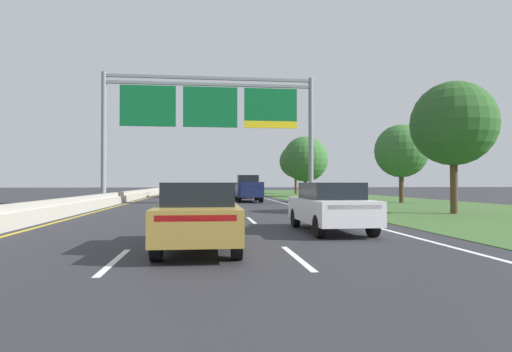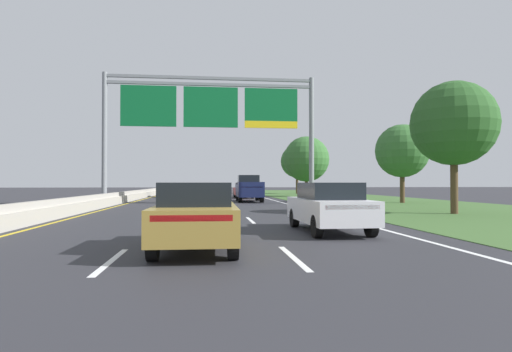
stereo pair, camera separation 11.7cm
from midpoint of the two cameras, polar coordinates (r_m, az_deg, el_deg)
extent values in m
plane|color=#2B2B30|center=(33.41, -6.75, -3.57)|extent=(220.00, 220.00, 0.00)
cube|color=white|center=(9.19, -18.58, -10.63)|extent=(0.14, 3.00, 0.01)
cube|color=white|center=(18.03, -12.68, -5.84)|extent=(0.14, 3.00, 0.01)
cube|color=white|center=(26.98, -10.70, -4.19)|extent=(0.14, 3.00, 0.01)
cube|color=white|center=(35.95, -9.71, -3.36)|extent=(0.14, 3.00, 0.01)
cube|color=white|center=(44.93, -9.11, -2.87)|extent=(0.14, 3.00, 0.01)
cube|color=white|center=(53.92, -8.72, -2.54)|extent=(0.14, 3.00, 0.01)
cube|color=white|center=(62.92, -8.44, -2.30)|extent=(0.14, 3.00, 0.01)
cube|color=white|center=(71.91, -8.23, -2.12)|extent=(0.14, 3.00, 0.01)
cube|color=white|center=(80.91, -8.06, -1.98)|extent=(0.14, 3.00, 0.01)
cube|color=white|center=(9.19, 5.05, -10.68)|extent=(0.14, 3.00, 0.01)
cube|color=white|center=(18.03, -0.84, -5.86)|extent=(0.14, 3.00, 0.01)
cube|color=white|center=(26.98, -2.81, -4.21)|extent=(0.14, 3.00, 0.01)
cube|color=white|center=(35.95, -3.80, -3.37)|extent=(0.14, 3.00, 0.01)
cube|color=white|center=(44.93, -4.39, -2.88)|extent=(0.14, 3.00, 0.01)
cube|color=white|center=(53.92, -4.78, -2.54)|extent=(0.14, 3.00, 0.01)
cube|color=white|center=(62.92, -5.06, -2.30)|extent=(0.14, 3.00, 0.01)
cube|color=white|center=(71.91, -5.27, -2.13)|extent=(0.14, 3.00, 0.01)
cube|color=white|center=(80.91, -5.44, -1.99)|extent=(0.14, 3.00, 0.01)
cube|color=white|center=(33.92, 3.28, -3.52)|extent=(0.16, 106.00, 0.01)
cube|color=gold|center=(33.92, -16.79, -3.49)|extent=(0.16, 106.00, 0.01)
cube|color=#3D602D|center=(36.20, 15.95, -3.32)|extent=(14.00, 110.00, 0.02)
cube|color=#A8A399|center=(34.04, -17.95, -3.02)|extent=(0.60, 110.00, 0.55)
cube|color=#A8A399|center=(34.03, -17.94, -2.30)|extent=(0.25, 110.00, 0.30)
cylinder|color=gray|center=(31.77, -19.60, 4.71)|extent=(0.36, 0.36, 9.27)
cylinder|color=gray|center=(31.91, 7.18, 4.64)|extent=(0.36, 0.36, 9.27)
cube|color=gray|center=(31.72, -6.17, 12.75)|extent=(14.70, 0.24, 0.20)
cube|color=gray|center=(31.62, -6.17, 11.96)|extent=(14.70, 0.24, 0.20)
cube|color=#0C602D|center=(31.37, -14.21, 8.99)|extent=(3.83, 0.12, 2.86)
cube|color=#0C602D|center=(31.11, -6.17, 9.06)|extent=(3.83, 0.12, 2.86)
cube|color=#0C602D|center=(31.50, 1.85, 9.39)|extent=(3.83, 0.12, 2.36)
cube|color=yellow|center=(31.27, 1.85, 6.81)|extent=(3.83, 0.12, 0.50)
cube|color=#161E47|center=(35.64, -1.10, -1.92)|extent=(2.11, 5.44, 1.00)
cube|color=black|center=(36.49, -1.21, -0.50)|extent=(1.76, 1.93, 0.78)
cube|color=#B21414|center=(32.99, -0.74, -1.49)|extent=(1.68, 0.11, 0.12)
cube|color=#161E47|center=(33.92, -0.88, -0.96)|extent=(2.04, 1.98, 0.20)
cylinder|color=black|center=(37.43, -2.62, -2.64)|extent=(0.32, 0.85, 0.84)
cylinder|color=black|center=(37.56, -0.03, -2.63)|extent=(0.32, 0.85, 0.84)
cylinder|color=black|center=(33.77, -2.30, -2.83)|extent=(0.32, 0.85, 0.84)
cylinder|color=black|center=(33.91, 0.57, -2.82)|extent=(0.32, 0.85, 0.84)
cube|color=maroon|center=(43.87, -1.91, -2.03)|extent=(1.85, 4.41, 0.72)
cube|color=black|center=(43.81, -1.91, -1.22)|extent=(1.58, 2.31, 0.52)
cube|color=#B21414|center=(41.72, -1.68, -1.79)|extent=(1.53, 0.09, 0.12)
cylinder|color=black|center=(45.32, -3.07, -2.45)|extent=(0.22, 0.66, 0.66)
cylinder|color=black|center=(45.44, -1.05, -2.44)|extent=(0.22, 0.66, 0.66)
cylinder|color=black|center=(42.33, -2.83, -2.56)|extent=(0.22, 0.66, 0.66)
cylinder|color=black|center=(42.46, -0.68, -2.55)|extent=(0.22, 0.66, 0.66)
cube|color=slate|center=(47.78, -10.95, -1.92)|extent=(1.84, 4.41, 0.72)
cube|color=black|center=(47.72, -10.95, -1.18)|extent=(1.58, 2.31, 0.52)
cube|color=#B21414|center=(45.62, -11.16, -1.70)|extent=(1.53, 0.09, 0.12)
cylinder|color=black|center=(49.35, -11.74, -2.30)|extent=(0.22, 0.66, 0.66)
cylinder|color=black|center=(49.23, -9.88, -2.31)|extent=(0.22, 0.66, 0.66)
cylinder|color=black|center=(46.37, -12.08, -2.39)|extent=(0.22, 0.66, 0.66)
cylinder|color=black|center=(46.24, -10.10, -2.40)|extent=(0.22, 0.66, 0.66)
cube|color=silver|center=(14.02, 9.57, -4.46)|extent=(1.88, 4.42, 0.72)
cube|color=black|center=(13.94, 9.62, -1.93)|extent=(1.59, 2.32, 0.52)
cube|color=#B21414|center=(11.96, 12.61, -4.04)|extent=(1.53, 0.10, 0.12)
cylinder|color=black|center=(15.28, 5.03, -5.53)|extent=(0.23, 0.66, 0.66)
cylinder|color=black|center=(15.71, 10.76, -5.39)|extent=(0.23, 0.66, 0.66)
cylinder|color=black|center=(12.39, 8.05, -6.61)|extent=(0.23, 0.66, 0.66)
cylinder|color=black|center=(12.91, 14.95, -6.36)|extent=(0.23, 0.66, 0.66)
cube|color=#A38438|center=(10.30, -7.89, -5.77)|extent=(1.88, 4.42, 0.72)
cube|color=black|center=(10.22, -7.89, -2.32)|extent=(1.59, 2.32, 0.52)
cube|color=#B21414|center=(8.13, -8.38, -5.55)|extent=(1.53, 0.10, 0.12)
cylinder|color=black|center=(11.87, -11.54, -6.85)|extent=(0.23, 0.66, 0.66)
cylinder|color=black|center=(11.83, -3.75, -6.89)|extent=(0.23, 0.66, 0.66)
cylinder|color=black|center=(8.92, -13.41, -8.84)|extent=(0.23, 0.66, 0.66)
cylinder|color=black|center=(8.86, -2.97, -8.91)|extent=(0.23, 0.66, 0.66)
cylinder|color=#4C3823|center=(23.64, 24.60, -1.15)|extent=(0.36, 0.36, 2.85)
sphere|color=#285623|center=(23.83, 24.55, 6.34)|extent=(4.21, 4.21, 4.21)
cylinder|color=#4C3823|center=(35.01, 18.61, -1.46)|extent=(0.36, 0.36, 2.38)
sphere|color=#33662D|center=(35.09, 18.58, 3.16)|extent=(4.09, 4.09, 4.09)
cylinder|color=#4C3823|center=(48.42, 6.48, -1.45)|extent=(0.36, 0.36, 2.18)
sphere|color=#33662D|center=(48.49, 6.47, 2.24)|extent=(5.08, 5.08, 5.08)
cylinder|color=#4C3823|center=(60.55, 5.24, -1.08)|extent=(0.36, 0.36, 2.72)
sphere|color=#33662D|center=(60.63, 5.23, 1.95)|extent=(4.60, 4.60, 4.60)
camera|label=1|loc=(0.06, -90.14, 0.00)|focal=30.22mm
camera|label=2|loc=(0.06, 89.86, 0.00)|focal=30.22mm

